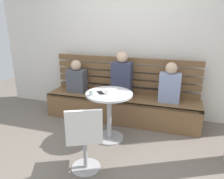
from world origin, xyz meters
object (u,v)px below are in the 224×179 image
Objects in this scene: cup_ceramic_white at (107,92)px; cup_glass_short at (92,93)px; cafe_table at (109,107)px; phone_on_table at (100,93)px; person_child_left at (170,85)px; person_adult at (122,77)px; booth_bench at (121,108)px; white_chair at (85,138)px; plate_small at (112,89)px; person_child_middle at (77,78)px.

cup_glass_short is at bearing -146.80° from cup_ceramic_white.
cafe_table is 5.29× the size of phone_on_table.
person_adult is at bearing -179.76° from person_child_left.
person_adult reaches higher than person_child_left.
person_adult is at bearing 89.31° from booth_bench.
plate_small is at bearing 88.62° from white_chair.
person_child_left is 1.19m from phone_on_table.
cup_glass_short is at bearing -102.88° from booth_bench.
cup_glass_short is at bearing -155.59° from phone_on_table.
person_adult is 5.67× the size of phone_on_table.
plate_small is at bearing 18.10° from phone_on_table.
plate_small is 1.21× the size of phone_on_table.
plate_small is (0.02, 0.96, 0.28)m from white_chair.
cafe_table is 0.37m from cup_glass_short.
person_child_middle is at bearing 95.26° from phone_on_table.
cafe_table is at bearing -26.87° from phone_on_table.
cup_ceramic_white reaches higher than cafe_table.
booth_bench is 3.65× the size of cafe_table.
person_child_middle reaches higher than cup_glass_short.
white_chair is 1.00m from plate_small.
booth_bench is 0.91m from cup_ceramic_white.
person_child_middle is 1.03m from plate_small.
person_child_left is 1.34m from cup_glass_short.
cup_glass_short reaches higher than phone_on_table.
person_child_middle is at bearing 140.58° from cafe_table.
person_adult is 1.20× the size of person_child_left.
phone_on_table is (-0.11, -0.18, -0.00)m from plate_small.
person_child_left reaches higher than person_child_middle.
person_child_middle is at bearing 177.34° from booth_bench.
white_chair is 1.29× the size of person_child_left.
white_chair is at bearing -91.82° from cup_ceramic_white.
person_adult reaches higher than phone_on_table.
person_child_middle is (-0.87, 0.04, 0.48)m from booth_bench.
person_child_left is 1.10× the size of person_child_middle.
person_child_left is at bearing 41.26° from cafe_table.
phone_on_table is (-0.11, 0.02, -0.03)m from cup_ceramic_white.
plate_small is (-0.00, 0.20, -0.03)m from cup_ceramic_white.
cup_glass_short is at bearing -119.43° from plate_small.
plate_small is at bearing -91.11° from person_adult.
cup_ceramic_white is (-0.01, -0.76, -0.02)m from person_adult.
person_child_left reaches higher than cafe_table.
person_adult is at bearing 89.26° from cup_ceramic_white.
person_child_middle is at bearing 138.22° from cup_ceramic_white.
phone_on_table is (-0.09, 0.78, 0.28)m from white_chair.
booth_bench is 4.10× the size of person_child_left.
phone_on_table is at bearing 168.28° from cup_ceramic_white.
white_chair reaches higher than cup_ceramic_white.
person_child_left is at bearing 0.24° from person_adult.
cup_ceramic_white is at bearing -89.74° from plate_small.
cafe_table is at bearing -89.89° from booth_bench.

